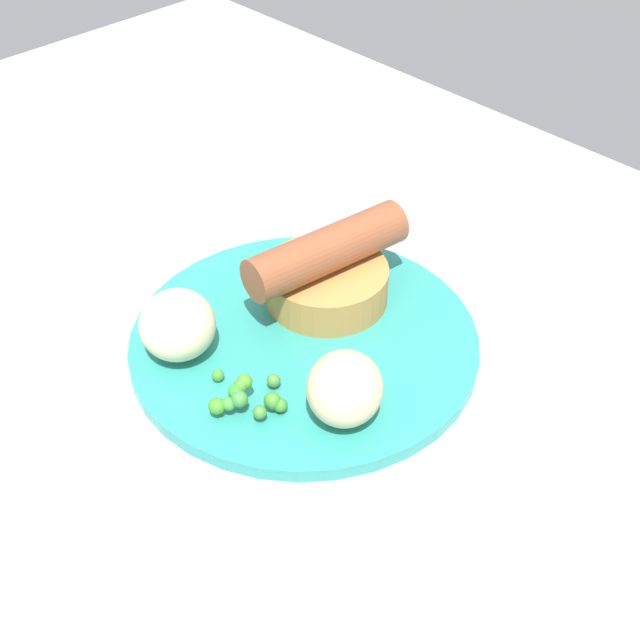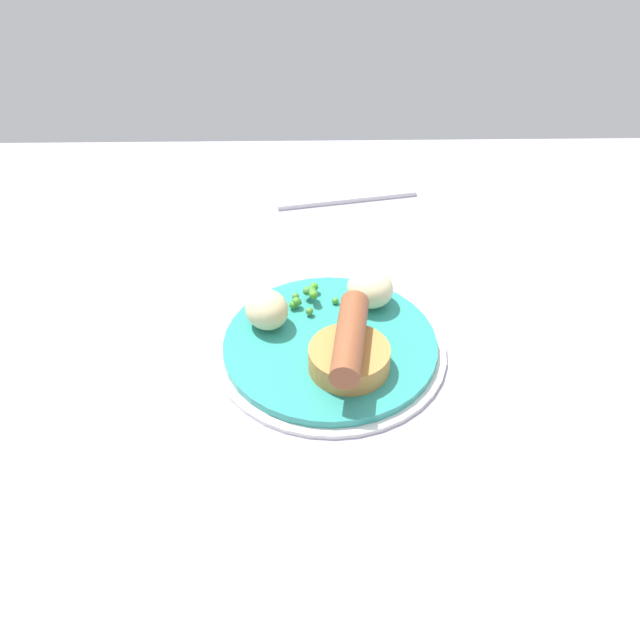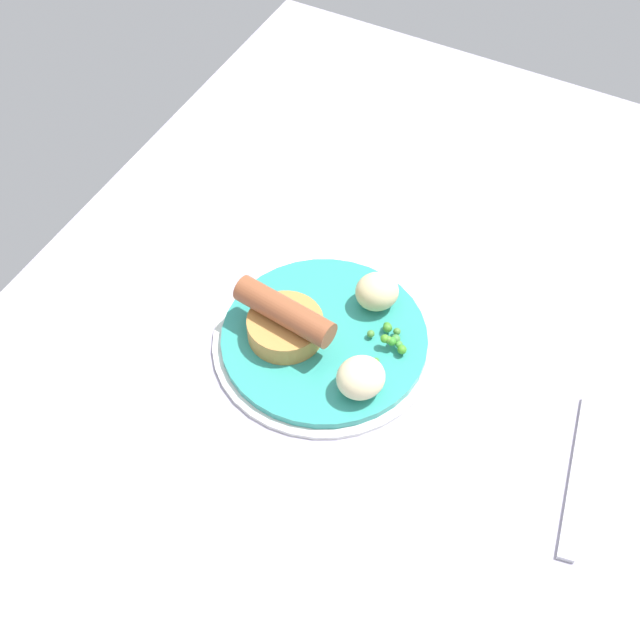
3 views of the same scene
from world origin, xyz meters
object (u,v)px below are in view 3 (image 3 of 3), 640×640
at_px(dinner_plate, 324,340).
at_px(sausage_pudding, 285,322).
at_px(potato_chunk_0, 361,378).
at_px(pea_pile, 390,339).
at_px(potato_chunk_1, 377,292).
at_px(fork, 578,475).

height_order(dinner_plate, sausage_pudding, sausage_pudding).
xyz_separation_m(dinner_plate, potato_chunk_0, (0.04, 0.06, 0.03)).
height_order(sausage_pudding, pea_pile, sausage_pudding).
relative_size(potato_chunk_1, fork, 0.26).
xyz_separation_m(pea_pile, potato_chunk_1, (-0.04, -0.04, 0.01)).
bearing_deg(fork, potato_chunk_1, -119.79).
bearing_deg(potato_chunk_1, sausage_pudding, -38.94).
height_order(pea_pile, potato_chunk_0, potato_chunk_0).
relative_size(pea_pile, potato_chunk_0, 1.07).
xyz_separation_m(dinner_plate, sausage_pudding, (0.02, -0.04, 0.03)).
distance_m(potato_chunk_0, potato_chunk_1, 0.11).
distance_m(pea_pile, potato_chunk_1, 0.06).
distance_m(sausage_pudding, potato_chunk_0, 0.10).
distance_m(sausage_pudding, pea_pile, 0.11).
bearing_deg(sausage_pudding, pea_pile, -151.36).
height_order(sausage_pudding, potato_chunk_1, sausage_pudding).
relative_size(dinner_plate, sausage_pudding, 2.07).
height_order(pea_pile, fork, pea_pile).
bearing_deg(potato_chunk_0, potato_chunk_1, -162.73).
height_order(dinner_plate, potato_chunk_1, potato_chunk_1).
bearing_deg(fork, potato_chunk_0, -96.12).
xyz_separation_m(potato_chunk_0, fork, (-0.02, 0.23, -0.03)).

